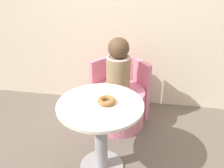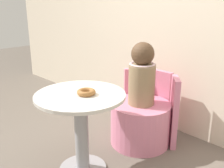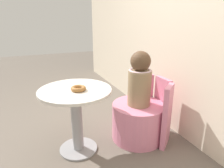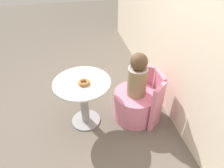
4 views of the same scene
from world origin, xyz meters
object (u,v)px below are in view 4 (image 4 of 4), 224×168
(tub_chair, at_px, (135,105))
(donut, at_px, (84,83))
(round_table, at_px, (83,95))
(child_figure, at_px, (138,76))

(tub_chair, height_order, donut, donut)
(round_table, relative_size, donut, 4.90)
(child_figure, xyz_separation_m, donut, (-0.00, -0.63, -0.00))
(round_table, height_order, donut, donut)
(tub_chair, distance_m, donut, 0.79)
(tub_chair, xyz_separation_m, donut, (-0.00, -0.63, 0.47))
(donut, bearing_deg, tub_chair, 89.95)
(round_table, bearing_deg, tub_chair, 85.96)
(child_figure, distance_m, donut, 0.63)
(round_table, distance_m, donut, 0.22)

